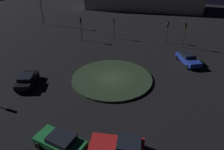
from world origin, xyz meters
name	(u,v)px	position (x,y,z in m)	size (l,w,h in m)	color
ground_plane	(112,79)	(0.00, 0.00, 0.00)	(118.96, 118.96, 0.00)	black
roundabout_island	(112,78)	(0.00, 0.00, 0.13)	(10.53, 10.53, 0.25)	#263823
car_blue	(188,59)	(-9.01, -8.35, 0.78)	(3.98, 4.89, 1.51)	#1E38A5
car_green	(60,141)	(-0.05, 12.00, 0.74)	(4.47, 2.47, 1.40)	#1E7238
car_red	(119,146)	(-4.70, 10.68, 0.70)	(4.68, 2.87, 1.32)	red
car_black	(27,80)	(9.35, 5.13, 0.75)	(3.34, 4.46, 1.39)	black
traffic_light_south	(167,28)	(-4.64, -16.26, 2.81)	(0.35, 0.39, 3.94)	#2D2D2D
traffic_light_south_near	(114,25)	(5.26, -14.86, 2.69)	(0.36, 0.39, 3.77)	#2D2D2D
traffic_light_southwest	(185,30)	(-7.75, -14.63, 3.13)	(0.37, 0.40, 4.41)	#2D2D2D
traffic_light_southeast	(81,25)	(10.59, -11.44, 3.11)	(0.38, 0.39, 4.39)	#2D2D2D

